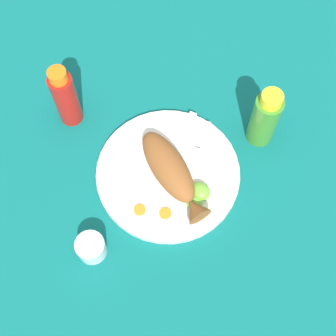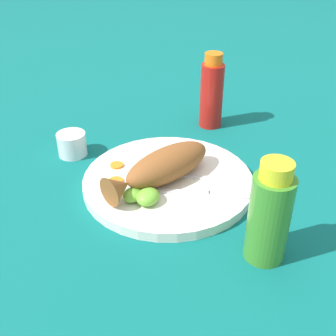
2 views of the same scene
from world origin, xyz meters
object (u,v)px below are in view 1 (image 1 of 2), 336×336
fork_near (179,141)px  hot_sauce_bottle_green (265,118)px  hot_sauce_bottle_red (65,97)px  main_plate (168,174)px  fried_fish (171,172)px  salt_cup (91,248)px  fork_far (197,151)px

fork_near → hot_sauce_bottle_green: 0.19m
hot_sauce_bottle_red → main_plate: bearing=-173.0°
main_plate → fork_near: fork_near is taller
fried_fish → hot_sauce_bottle_red: (0.28, 0.03, 0.03)m
fork_near → hot_sauce_bottle_red: hot_sauce_bottle_red is taller
hot_sauce_bottle_red → hot_sauce_bottle_green: (-0.35, -0.24, -0.00)m
hot_sauce_bottle_red → hot_sauce_bottle_green: 0.43m
fork_near → hot_sauce_bottle_green: size_ratio=1.14×
fork_near → hot_sauce_bottle_green: hot_sauce_bottle_green is taller
hot_sauce_bottle_green → salt_cup: hot_sauce_bottle_green is taller
salt_cup → hot_sauce_bottle_red: bearing=-36.7°
fork_far → salt_cup: salt_cup is taller
fork_near → hot_sauce_bottle_red: size_ratio=1.08×
hot_sauce_bottle_red → fork_near: bearing=-155.8°
fork_far → hot_sauce_bottle_green: (-0.08, -0.13, 0.06)m
fork_near → salt_cup: size_ratio=3.11×
fork_far → hot_sauce_bottle_red: size_ratio=1.03×
main_plate → hot_sauce_bottle_green: bearing=-113.3°
hot_sauce_bottle_green → fried_fish: bearing=70.2°
fried_fish → salt_cup: 0.22m
hot_sauce_bottle_red → salt_cup: (-0.26, 0.19, -0.06)m
fork_near → hot_sauce_bottle_red: (0.23, 0.10, 0.06)m
fried_fish → fork_near: size_ratio=1.25×
hot_sauce_bottle_green → salt_cup: size_ratio=2.73×
hot_sauce_bottle_green → salt_cup: 0.45m
fork_near → main_plate: bearing=-172.8°
hot_sauce_bottle_red → salt_cup: hot_sauce_bottle_red is taller
main_plate → salt_cup: 0.23m
main_plate → fork_far: fork_far is taller
fork_far → hot_sauce_bottle_red: hot_sauce_bottle_red is taller
fried_fish → hot_sauce_bottle_green: hot_sauce_bottle_green is taller
main_plate → fried_fish: 0.04m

